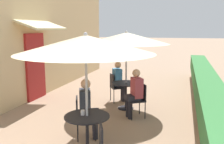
% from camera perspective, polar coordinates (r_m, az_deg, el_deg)
% --- Properties ---
extents(cafe_facade_wall, '(0.98, 11.50, 4.20)m').
position_cam_1_polar(cafe_facade_wall, '(8.67, -16.66, 8.46)').
color(cafe_facade_wall, '#D6B784').
rests_on(cafe_facade_wall, ground_plane).
extents(planter_hedge, '(0.60, 10.50, 1.01)m').
position_cam_1_polar(planter_hedge, '(7.55, 20.44, -3.81)').
color(planter_hedge, tan).
rests_on(planter_hedge, ground_plane).
extents(patio_table_near, '(0.80, 0.80, 0.75)m').
position_cam_1_polar(patio_table_near, '(4.51, -5.69, -12.26)').
color(patio_table_near, black).
rests_on(patio_table_near, ground_plane).
extents(patio_umbrella_near, '(2.34, 2.34, 2.19)m').
position_cam_1_polar(patio_umbrella_near, '(4.19, -6.03, 6.29)').
color(patio_umbrella_near, '#B7B7BC').
rests_on(patio_umbrella_near, ground_plane).
extents(cafe_chair_near_right, '(0.53, 0.53, 0.87)m').
position_cam_1_polar(cafe_chair_near_right, '(5.21, -6.78, -9.54)').
color(cafe_chair_near_right, black).
rests_on(cafe_chair_near_right, ground_plane).
extents(seated_patron_near_right, '(0.49, 0.45, 1.25)m').
position_cam_1_polar(seated_patron_near_right, '(5.16, -5.57, -7.73)').
color(seated_patron_near_right, '#23232D').
rests_on(seated_patron_near_right, ground_plane).
extents(coffee_cup_near, '(0.07, 0.07, 0.09)m').
position_cam_1_polar(coffee_cup_near, '(4.47, -6.71, -9.19)').
color(coffee_cup_near, white).
rests_on(coffee_cup_near, patio_table_near).
extents(patio_table_mid, '(0.80, 0.80, 0.75)m').
position_cam_1_polar(patio_table_mid, '(7.04, 3.20, -4.07)').
color(patio_table_mid, black).
rests_on(patio_table_mid, ground_plane).
extents(patio_umbrella_mid, '(2.34, 2.34, 2.19)m').
position_cam_1_polar(patio_umbrella_mid, '(6.83, 3.32, 7.72)').
color(patio_umbrella_mid, '#B7B7BC').
rests_on(patio_umbrella_mid, ground_plane).
extents(cafe_chair_mid_left, '(0.55, 0.55, 0.87)m').
position_cam_1_polar(cafe_chair_mid_left, '(6.41, 6.12, -5.81)').
color(cafe_chair_mid_left, black).
rests_on(cafe_chair_mid_left, ground_plane).
extents(seated_patron_mid_left, '(0.51, 0.49, 1.25)m').
position_cam_1_polar(seated_patron_mid_left, '(6.32, 5.21, -4.41)').
color(seated_patron_mid_left, '#23232D').
rests_on(seated_patron_mid_left, ground_plane).
extents(cafe_chair_mid_right, '(0.55, 0.55, 0.87)m').
position_cam_1_polar(cafe_chair_mid_right, '(7.70, 0.78, -3.07)').
color(cafe_chair_mid_right, black).
rests_on(cafe_chair_mid_right, ground_plane).
extents(seated_patron_mid_right, '(0.51, 0.49, 1.25)m').
position_cam_1_polar(seated_patron_mid_right, '(7.70, 1.58, -1.77)').
color(seated_patron_mid_right, '#23232D').
rests_on(seated_patron_mid_right, ground_plane).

